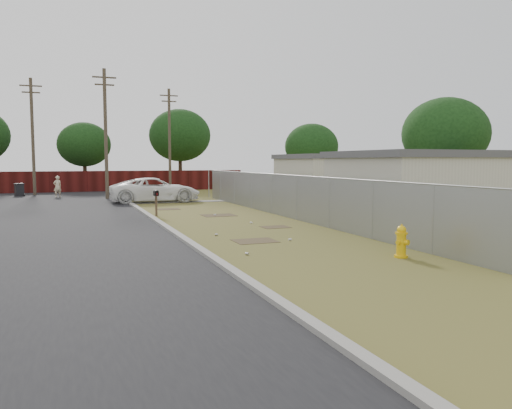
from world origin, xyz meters
name	(u,v)px	position (x,y,z in m)	size (l,w,h in m)	color
ground	(232,223)	(0.00, 0.00, 0.00)	(120.00, 120.00, 0.00)	brown
street	(65,211)	(-6.76, 8.05, 0.02)	(15.10, 60.00, 0.12)	black
chainlink_fence	(288,201)	(3.12, 1.03, 0.80)	(0.10, 27.06, 2.02)	gray
privacy_fence	(75,182)	(-6.00, 25.00, 0.90)	(30.00, 0.12, 1.80)	#45100E
utility_poles	(106,135)	(-3.67, 20.67, 4.69)	(12.60, 8.24, 9.00)	brown
houses	(380,181)	(9.70, 3.13, 1.56)	(9.30, 17.24, 3.10)	beige
horizon_trees	(157,138)	(0.84, 23.56, 4.63)	(33.32, 31.94, 7.78)	#382619
fire_hydrant	(401,242)	(1.99, -9.07, 0.43)	(0.49, 0.49, 0.93)	yellow
mailbox	(156,195)	(-2.60, 3.82, 1.00)	(0.20, 0.55, 1.26)	brown
pickup_truck	(155,190)	(-1.29, 12.02, 0.79)	(2.64, 5.72, 1.59)	white
pedestrian	(57,187)	(-7.29, 18.82, 0.79)	(0.57, 0.38, 1.58)	beige
trash_bin	(19,190)	(-10.01, 21.07, 0.51)	(0.82, 0.80, 0.99)	black
scattered_litter	(241,230)	(-0.49, -2.71, 0.04)	(2.68, 10.30, 0.07)	silver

